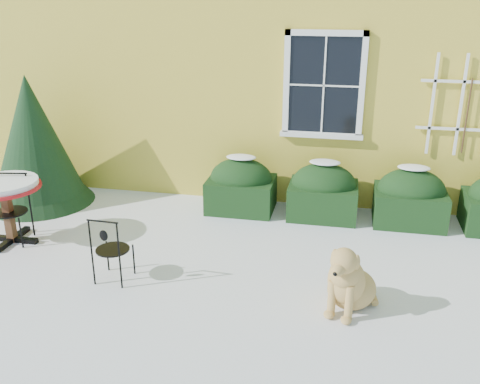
% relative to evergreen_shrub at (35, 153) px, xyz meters
% --- Properties ---
extents(ground, '(80.00, 80.00, 0.00)m').
position_rel_evergreen_shrub_xyz_m(ground, '(3.66, -2.21, -0.85)').
color(ground, white).
rests_on(ground, ground).
extents(hedge_row, '(4.95, 0.80, 0.91)m').
position_rel_evergreen_shrub_xyz_m(hedge_row, '(5.31, 0.34, -0.45)').
color(hedge_row, black).
rests_on(hedge_row, ground).
extents(evergreen_shrub, '(1.75, 1.75, 2.11)m').
position_rel_evergreen_shrub_xyz_m(evergreen_shrub, '(0.00, 0.00, 0.00)').
color(evergreen_shrub, black).
rests_on(evergreen_shrub, ground).
extents(bistro_table, '(0.98, 0.98, 0.91)m').
position_rel_evergreen_shrub_xyz_m(bistro_table, '(0.42, -1.47, -0.09)').
color(bistro_table, black).
rests_on(bistro_table, ground).
extents(patio_chair_near, '(0.41, 0.41, 0.86)m').
position_rel_evergreen_shrub_xyz_m(patio_chair_near, '(2.28, -2.19, -0.42)').
color(patio_chair_near, black).
rests_on(patio_chair_near, ground).
extents(patio_chair_far, '(0.49, 0.49, 0.96)m').
position_rel_evergreen_shrub_xyz_m(patio_chair_far, '(0.44, -1.41, -0.37)').
color(patio_chair_far, black).
rests_on(patio_chair_far, ground).
extents(dog, '(0.71, 0.91, 0.85)m').
position_rel_evergreen_shrub_xyz_m(dog, '(5.09, -2.27, -0.51)').
color(dog, tan).
rests_on(dog, ground).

